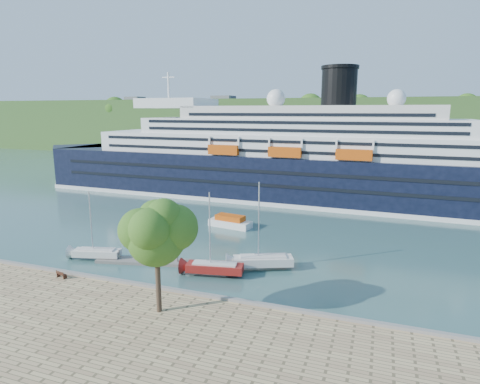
% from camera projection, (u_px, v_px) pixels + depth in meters
% --- Properties ---
extents(ground, '(400.00, 400.00, 0.00)m').
position_uv_depth(ground, '(123.00, 290.00, 43.80)').
color(ground, '#315755').
rests_on(ground, ground).
extents(far_hillside, '(400.00, 50.00, 24.00)m').
position_uv_depth(far_hillside, '(322.00, 127.00, 175.29)').
color(far_hillside, '#305522').
rests_on(far_hillside, ground).
extents(quay_coping, '(220.00, 0.50, 0.30)m').
position_uv_depth(quay_coping, '(122.00, 281.00, 43.38)').
color(quay_coping, slate).
rests_on(quay_coping, promenade).
extents(cruise_ship, '(126.00, 21.88, 28.19)m').
position_uv_depth(cruise_ship, '(275.00, 135.00, 87.58)').
color(cruise_ship, black).
rests_on(cruise_ship, ground).
extents(park_bench, '(1.47, 0.85, 0.88)m').
position_uv_depth(park_bench, '(62.00, 274.00, 44.60)').
color(park_bench, '#3F1E12').
rests_on(park_bench, promenade).
extents(promenade_tree, '(7.05, 7.05, 11.68)m').
position_uv_depth(promenade_tree, '(157.00, 251.00, 36.10)').
color(promenade_tree, '#2E5C18').
rests_on(promenade_tree, promenade).
extents(floating_pontoon, '(17.46, 5.86, 0.39)m').
position_uv_depth(floating_pontoon, '(163.00, 262.00, 51.45)').
color(floating_pontoon, gray).
rests_on(floating_pontoon, ground).
extents(sailboat_white_near, '(7.07, 3.51, 8.81)m').
position_uv_depth(sailboat_white_near, '(95.00, 227.00, 52.03)').
color(sailboat_white_near, silver).
rests_on(sailboat_white_near, ground).
extents(sailboat_red, '(7.72, 3.41, 9.64)m').
position_uv_depth(sailboat_red, '(214.00, 237.00, 46.74)').
color(sailboat_red, maroon).
rests_on(sailboat_red, ground).
extents(sailboat_white_far, '(8.35, 5.22, 10.48)m').
position_uv_depth(sailboat_white_far, '(263.00, 228.00, 48.64)').
color(sailboat_white_far, silver).
rests_on(sailboat_white_far, ground).
extents(tender_launch, '(7.71, 3.71, 2.04)m').
position_uv_depth(tender_launch, '(230.00, 221.00, 67.47)').
color(tender_launch, '#C4490B').
rests_on(tender_launch, ground).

